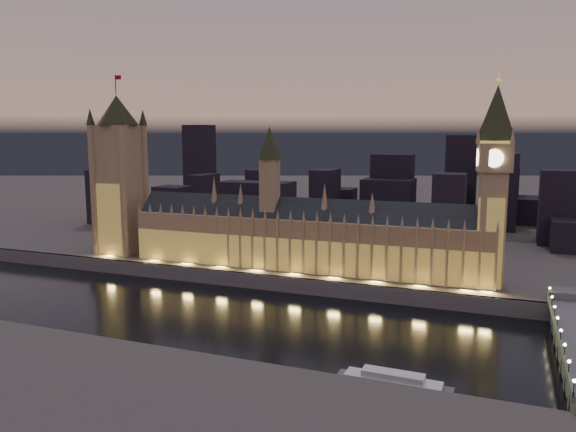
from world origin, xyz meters
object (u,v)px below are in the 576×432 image
(victoria_tower, at_px, (119,166))
(elizabeth_tower, at_px, (494,169))
(palace_of_westminster, at_px, (302,236))
(river_boat, at_px, (393,380))

(victoria_tower, bearing_deg, elizabeth_tower, 0.00)
(palace_of_westminster, distance_m, river_boat, 134.01)
(elizabeth_tower, bearing_deg, victoria_tower, -180.00)
(palace_of_westminster, distance_m, victoria_tower, 125.54)
(river_boat, bearing_deg, elizabeth_tower, 76.99)
(palace_of_westminster, bearing_deg, river_boat, -56.82)
(victoria_tower, height_order, elizabeth_tower, victoria_tower)
(elizabeth_tower, relative_size, river_boat, 2.67)
(victoria_tower, xyz_separation_m, river_boat, (192.49, -110.39, -60.33))
(elizabeth_tower, xyz_separation_m, river_boat, (-25.51, -110.40, -63.86))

